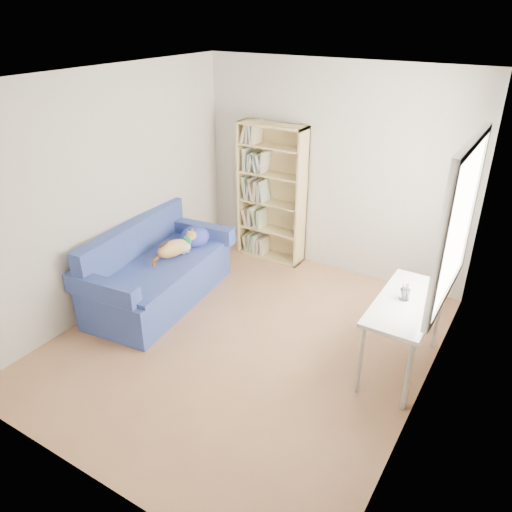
{
  "coord_description": "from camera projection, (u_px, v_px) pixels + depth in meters",
  "views": [
    {
      "loc": [
        2.3,
        -3.54,
        3.14
      ],
      "look_at": [
        -0.06,
        0.3,
        0.85
      ],
      "focal_mm": 35.0,
      "sensor_mm": 36.0,
      "label": 1
    }
  ],
  "objects": [
    {
      "name": "ground",
      "position": [
        245.0,
        341.0,
        5.18
      ],
      "size": [
        4.0,
        4.0,
        0.0
      ],
      "primitive_type": "plane",
      "color": "#936542",
      "rests_on": "ground"
    },
    {
      "name": "room_shell",
      "position": [
        255.0,
        193.0,
        4.43
      ],
      "size": [
        3.54,
        4.04,
        2.62
      ],
      "color": "silver",
      "rests_on": "ground"
    },
    {
      "name": "sofa",
      "position": [
        158.0,
        272.0,
        5.81
      ],
      "size": [
        1.07,
        1.93,
        0.91
      ],
      "rotation": [
        0.0,
        0.0,
        0.11
      ],
      "color": "navy",
      "rests_on": "ground"
    },
    {
      "name": "bookshelf",
      "position": [
        271.0,
        199.0,
        6.56
      ],
      "size": [
        0.91,
        0.28,
        1.82
      ],
      "color": "tan",
      "rests_on": "ground"
    },
    {
      "name": "desk",
      "position": [
        406.0,
        309.0,
        4.51
      ],
      "size": [
        0.52,
        1.13,
        0.75
      ],
      "color": "white",
      "rests_on": "ground"
    },
    {
      "name": "pen_cup",
      "position": [
        405.0,
        293.0,
        4.48
      ],
      "size": [
        0.09,
        0.09,
        0.17
      ],
      "color": "white",
      "rests_on": "desk"
    }
  ]
}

